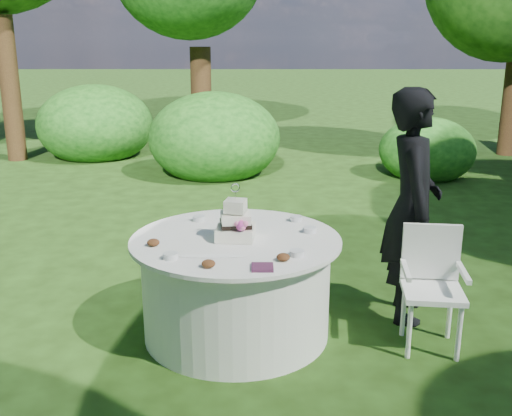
# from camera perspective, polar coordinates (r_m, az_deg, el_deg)

# --- Properties ---
(ground) EXTENTS (80.00, 80.00, 0.00)m
(ground) POSITION_cam_1_polar(r_m,az_deg,el_deg) (4.72, -1.86, -11.75)
(ground) COLOR #1C320D
(ground) RESTS_ON ground
(napkins) EXTENTS (0.14, 0.14, 0.02)m
(napkins) POSITION_cam_1_polar(r_m,az_deg,el_deg) (3.84, 0.62, -5.67)
(napkins) COLOR #4C203E
(napkins) RESTS_ON table
(feather_plume) EXTENTS (0.48, 0.07, 0.01)m
(feather_plume) POSITION_cam_1_polar(r_m,az_deg,el_deg) (4.05, -4.22, -4.59)
(feather_plume) COLOR white
(feather_plume) RESTS_ON table
(guest) EXTENTS (0.53, 0.73, 1.84)m
(guest) POSITION_cam_1_polar(r_m,az_deg,el_deg) (4.84, 14.63, 0.17)
(guest) COLOR black
(guest) RESTS_ON ground
(table) EXTENTS (1.56, 1.56, 0.77)m
(table) POSITION_cam_1_polar(r_m,az_deg,el_deg) (4.56, -1.90, -7.42)
(table) COLOR white
(table) RESTS_ON ground
(cake) EXTENTS (0.30, 0.30, 0.41)m
(cake) POSITION_cam_1_polar(r_m,az_deg,el_deg) (4.36, -1.94, -1.54)
(cake) COLOR white
(cake) RESTS_ON table
(chair) EXTENTS (0.47, 0.46, 0.89)m
(chair) POSITION_cam_1_polar(r_m,az_deg,el_deg) (4.54, 16.39, -6.39)
(chair) COLOR white
(chair) RESTS_ON ground
(votives) EXTENTS (1.08, 0.96, 0.04)m
(votives) POSITION_cam_1_polar(r_m,az_deg,el_deg) (4.44, -0.07, -2.48)
(votives) COLOR silver
(votives) RESTS_ON table
(petal_cups) EXTENTS (1.00, 0.50, 0.05)m
(petal_cups) POSITION_cam_1_polar(r_m,az_deg,el_deg) (4.03, -4.06, -4.39)
(petal_cups) COLOR #562D16
(petal_cups) RESTS_ON table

